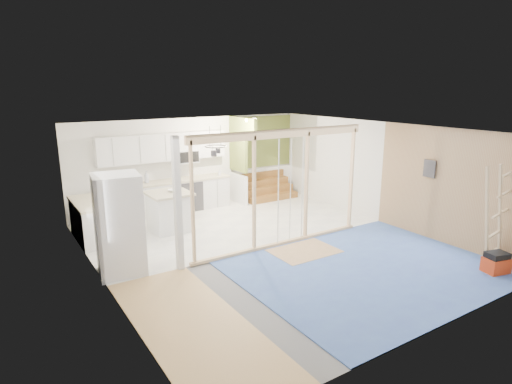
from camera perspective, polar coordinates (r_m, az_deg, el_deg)
room at (r=9.12m, az=1.87°, el=0.17°), size 7.01×8.01×2.61m
floor_overlays at (r=9.59m, az=1.96°, el=-7.20°), size 7.00×8.00×0.03m
stud_frame at (r=8.90m, az=0.44°, el=1.86°), size 4.66×0.14×2.60m
base_cabinets at (r=11.58m, az=-14.36°, el=-1.51°), size 4.45×2.24×0.93m
upper_cabinets at (r=11.98m, az=-11.96°, el=5.75°), size 3.60×0.41×0.85m
green_partition at (r=13.27m, az=0.18°, el=3.01°), size 2.25×1.51×2.60m
pot_rack at (r=10.43m, az=-5.43°, el=5.77°), size 0.52×0.52×0.72m
sheathing_panel at (r=10.25m, az=24.84°, el=0.42°), size 0.02×4.00×2.60m
electrical_panel at (r=10.47m, az=22.15°, el=2.91°), size 0.04×0.30×0.40m
ceiling_light at (r=12.17m, az=-0.69°, el=9.59°), size 0.32×0.32×0.08m
fridge at (r=8.36m, az=-17.75°, el=-4.20°), size 0.94×0.91×1.92m
island at (r=10.67m, az=-11.45°, el=-2.59°), size 1.01×1.01×0.97m
bowl at (r=10.58m, az=-10.97°, el=0.21°), size 0.30×0.30×0.06m
soap_bottle_a at (r=11.85m, az=-14.40°, el=1.97°), size 0.16×0.16×0.33m
soap_bottle_b at (r=12.56m, az=-4.88°, el=2.67°), size 0.10×0.10×0.18m
toolbox at (r=9.41m, az=29.37°, el=-8.28°), size 0.50×0.42×0.42m
ladder at (r=9.40m, az=29.27°, el=-2.82°), size 1.10×0.06×2.05m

